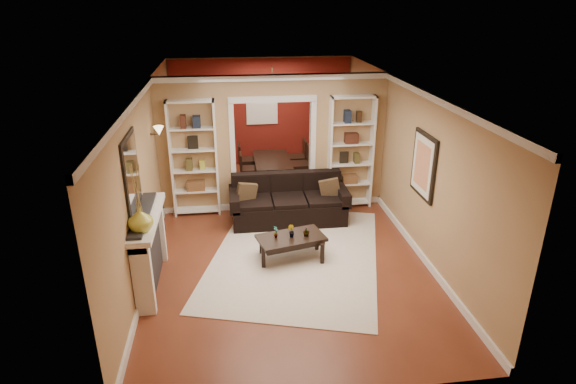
{
  "coord_description": "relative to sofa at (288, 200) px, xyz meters",
  "views": [
    {
      "loc": [
        -0.89,
        -7.96,
        4.09
      ],
      "look_at": [
        0.04,
        -0.8,
        1.12
      ],
      "focal_mm": 30.0,
      "sensor_mm": 36.0,
      "label": 1
    }
  ],
  "objects": [
    {
      "name": "coffee_table",
      "position": [
        -0.15,
        -1.45,
        -0.24
      ],
      "size": [
        1.19,
        0.83,
        0.41
      ],
      "primitive_type": "cube",
      "rotation": [
        0.0,
        0.0,
        0.24
      ],
      "color": "black",
      "rests_on": "floor"
    },
    {
      "name": "plant_left",
      "position": [
        -0.4,
        -1.45,
        0.07
      ],
      "size": [
        0.11,
        0.13,
        0.21
      ],
      "primitive_type": "imported",
      "rotation": [
        0.0,
        0.0,
        1.13
      ],
      "color": "#336626",
      "rests_on": "coffee_table"
    },
    {
      "name": "dining_chair_ne",
      "position": [
        0.49,
        1.95,
        0.02
      ],
      "size": [
        0.59,
        0.59,
        0.92
      ],
      "primitive_type": "cube",
      "rotation": [
        0.0,
        0.0,
        -1.94
      ],
      "color": "black",
      "rests_on": "floor"
    },
    {
      "name": "wall_left",
      "position": [
        -2.47,
        -0.45,
        0.91
      ],
      "size": [
        0.0,
        8.0,
        8.0
      ],
      "primitive_type": "plane",
      "rotation": [
        1.57,
        0.0,
        1.57
      ],
      "color": "tan",
      "rests_on": "ground"
    },
    {
      "name": "wall_front",
      "position": [
        -0.22,
        -4.45,
        0.91
      ],
      "size": [
        8.0,
        0.0,
        8.0
      ],
      "primitive_type": "plane",
      "rotation": [
        -1.57,
        0.0,
        0.0
      ],
      "color": "tan",
      "rests_on": "ground"
    },
    {
      "name": "plant_right",
      "position": [
        0.11,
        -1.45,
        0.06
      ],
      "size": [
        0.14,
        0.14,
        0.18
      ],
      "primitive_type": "imported",
      "rotation": [
        0.0,
        0.0,
        4.09
      ],
      "color": "#336626",
      "rests_on": "coffee_table"
    },
    {
      "name": "wall_sconce",
      "position": [
        -2.37,
        0.1,
        1.39
      ],
      "size": [
        0.18,
        0.18,
        0.22
      ],
      "primitive_type": "cube",
      "color": "#FFE0A5",
      "rests_on": "wall_left"
    },
    {
      "name": "pillow_right",
      "position": [
        0.8,
        -0.02,
        0.18
      ],
      "size": [
        0.39,
        0.16,
        0.38
      ],
      "primitive_type": "cube",
      "rotation": [
        0.0,
        0.0,
        -0.14
      ],
      "color": "brown",
      "rests_on": "sofa"
    },
    {
      "name": "mirror",
      "position": [
        -2.45,
        -1.95,
        1.36
      ],
      "size": [
        0.03,
        0.95,
        1.1
      ],
      "primitive_type": "cube",
      "color": "silver",
      "rests_on": "wall_left"
    },
    {
      "name": "chandelier",
      "position": [
        -0.22,
        2.25,
        1.58
      ],
      "size": [
        0.5,
        0.5,
        0.3
      ],
      "primitive_type": "cube",
      "color": "#3F2D1C",
      "rests_on": "ceiling"
    },
    {
      "name": "dining_table",
      "position": [
        -0.06,
        2.25,
        -0.18
      ],
      "size": [
        1.5,
        0.83,
        0.53
      ],
      "primitive_type": "imported",
      "rotation": [
        0.0,
        0.0,
        1.57
      ],
      "color": "black",
      "rests_on": "floor"
    },
    {
      "name": "pillow_left",
      "position": [
        -0.8,
        -0.02,
        0.17
      ],
      "size": [
        0.38,
        0.2,
        0.37
      ],
      "primitive_type": "cube",
      "rotation": [
        0.0,
        0.0,
        0.26
      ],
      "color": "brown",
      "rests_on": "sofa"
    },
    {
      "name": "sofa",
      "position": [
        0.0,
        0.0,
        0.0
      ],
      "size": [
        2.26,
        0.97,
        0.88
      ],
      "primitive_type": "cube",
      "color": "black",
      "rests_on": "floor"
    },
    {
      "name": "framed_art",
      "position": [
        1.99,
        -1.45,
        1.11
      ],
      "size": [
        0.04,
        0.85,
        1.05
      ],
      "primitive_type": "cube",
      "color": "black",
      "rests_on": "wall_right"
    },
    {
      "name": "partition_wall",
      "position": [
        -0.22,
        0.75,
        0.91
      ],
      "size": [
        4.5,
        0.15,
        2.7
      ],
      "primitive_type": "cube",
      "color": "tan",
      "rests_on": "floor"
    },
    {
      "name": "dining_window",
      "position": [
        -0.22,
        3.48,
        1.11
      ],
      "size": [
        0.78,
        0.03,
        0.98
      ],
      "primitive_type": "cube",
      "color": "#8CA5CC",
      "rests_on": "wall_back"
    },
    {
      "name": "vase",
      "position": [
        -2.31,
        -2.46,
        0.89
      ],
      "size": [
        0.36,
        0.36,
        0.35
      ],
      "primitive_type": "imported",
      "rotation": [
        0.0,
        0.0,
        -0.08
      ],
      "color": "gold",
      "rests_on": "fireplace"
    },
    {
      "name": "ceiling",
      "position": [
        -0.22,
        -0.45,
        2.26
      ],
      "size": [
        8.0,
        8.0,
        0.0
      ],
      "primitive_type": "plane",
      "rotation": [
        3.14,
        0.0,
        0.0
      ],
      "color": "white",
      "rests_on": "ground"
    },
    {
      "name": "wall_right",
      "position": [
        2.03,
        -0.45,
        0.91
      ],
      "size": [
        0.0,
        8.0,
        8.0
      ],
      "primitive_type": "plane",
      "rotation": [
        1.57,
        0.0,
        -1.57
      ],
      "color": "tan",
      "rests_on": "ground"
    },
    {
      "name": "dining_chair_nw",
      "position": [
        -0.61,
        1.95,
        -0.04
      ],
      "size": [
        0.42,
        0.42,
        0.81
      ],
      "primitive_type": "cube",
      "rotation": [
        0.0,
        0.0,
        1.51
      ],
      "color": "black",
      "rests_on": "floor"
    },
    {
      "name": "dining_chair_se",
      "position": [
        0.49,
        2.55,
        0.01
      ],
      "size": [
        0.56,
        0.56,
        0.9
      ],
      "primitive_type": "cube",
      "rotation": [
        0.0,
        0.0,
        -1.88
      ],
      "color": "black",
      "rests_on": "floor"
    },
    {
      "name": "floor",
      "position": [
        -0.22,
        -0.45,
        -0.44
      ],
      "size": [
        8.0,
        8.0,
        0.0
      ],
      "primitive_type": "plane",
      "color": "brown",
      "rests_on": "ground"
    },
    {
      "name": "bookshelf_left",
      "position": [
        -1.77,
        0.58,
        0.71
      ],
      "size": [
        0.9,
        0.3,
        2.3
      ],
      "primitive_type": "cube",
      "color": "white",
      "rests_on": "floor"
    },
    {
      "name": "fireplace",
      "position": [
        -2.31,
        -1.95,
        0.14
      ],
      "size": [
        0.32,
        1.7,
        1.16
      ],
      "primitive_type": "cube",
      "color": "white",
      "rests_on": "floor"
    },
    {
      "name": "wall_back",
      "position": [
        -0.22,
        3.55,
        0.91
      ],
      "size": [
        8.0,
        0.0,
        8.0
      ],
      "primitive_type": "plane",
      "rotation": [
        1.57,
        0.0,
        0.0
      ],
      "color": "tan",
      "rests_on": "ground"
    },
    {
      "name": "area_rug",
      "position": [
        -0.06,
        -1.36,
        -0.43
      ],
      "size": [
        3.64,
        4.37,
        0.01
      ],
      "primitive_type": "cube",
      "rotation": [
        0.0,
        0.0,
        -0.28
      ],
      "color": "beige",
      "rests_on": "floor"
    },
    {
      "name": "bookshelf_right",
      "position": [
        1.33,
        0.58,
        0.71
      ],
      "size": [
        0.9,
        0.3,
        2.3
      ],
      "primitive_type": "cube",
      "color": "white",
      "rests_on": "floor"
    },
    {
      "name": "dining_chair_sw",
      "position": [
        -0.61,
        2.55,
        -0.02
      ],
      "size": [
        0.45,
        0.45,
        0.84
      ],
      "primitive_type": "cube",
      "rotation": [
        0.0,
        0.0,
        1.66
      ],
      "color": "black",
      "rests_on": "floor"
    },
    {
      "name": "plant_center",
      "position": [
        -0.15,
        -1.45,
        0.07
      ],
      "size": [
        0.14,
        0.14,
        0.2
      ],
      "primitive_type": "imported",
      "rotation": [
        0.0,
        0.0,
        2.28
      ],
      "color": "#336626",
      "rests_on": "coffee_table"
    },
    {
      "name": "red_back_panel",
      "position": [
        -0.22,
        3.52,
        0.88
      ],
      "size": [
        4.44,
        0.04,
        2.64
      ],
      "primitive_type": "cube",
      "color": "maroon",
      "rests_on": "floor"
    }
  ]
}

